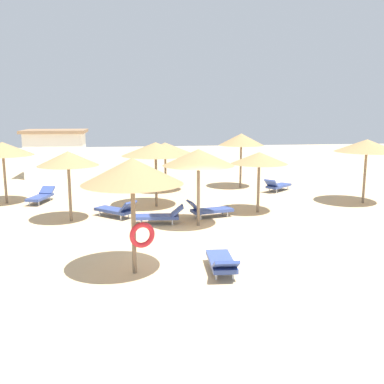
% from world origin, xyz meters
% --- Properties ---
extents(ground_plane, '(80.00, 80.00, 0.00)m').
position_xyz_m(ground_plane, '(0.00, 0.00, 0.00)').
color(ground_plane, '#D1B284').
extents(parasol_0, '(2.68, 2.68, 2.90)m').
position_xyz_m(parasol_0, '(0.16, 2.48, 2.58)').
color(parasol_0, '#75604C').
rests_on(parasol_0, ground).
extents(parasol_1, '(2.38, 2.38, 2.59)m').
position_xyz_m(parasol_1, '(3.04, 4.27, 2.33)').
color(parasol_1, '#75604C').
rests_on(parasol_1, ground).
extents(parasol_2, '(2.53, 2.53, 3.04)m').
position_xyz_m(parasol_2, '(3.87, 10.39, 2.70)').
color(parasol_2, '#75604C').
rests_on(parasol_2, ground).
extents(parasol_3, '(2.76, 2.76, 2.87)m').
position_xyz_m(parasol_3, '(-8.12, 7.81, 2.56)').
color(parasol_3, '#75604C').
rests_on(parasol_3, ground).
extents(parasol_4, '(2.66, 2.66, 3.10)m').
position_xyz_m(parasol_4, '(-2.31, -2.11, 2.72)').
color(parasol_4, '#75604C').
rests_on(parasol_4, ground).
extents(parasol_5, '(2.35, 2.35, 2.75)m').
position_xyz_m(parasol_5, '(-4.70, 3.92, 2.46)').
color(parasol_5, '#75604C').
rests_on(parasol_5, ground).
extents(parasol_7, '(2.92, 2.92, 3.00)m').
position_xyz_m(parasol_7, '(8.50, 5.36, 2.70)').
color(parasol_7, '#75604C').
rests_on(parasol_7, ground).
extents(parasol_8, '(2.82, 2.82, 2.61)m').
position_xyz_m(parasol_8, '(-0.42, 9.96, 2.32)').
color(parasol_8, '#75604C').
rests_on(parasol_8, ground).
extents(parasol_9, '(3.04, 3.04, 2.91)m').
position_xyz_m(parasol_9, '(-1.18, 6.06, 2.61)').
color(parasol_9, '#75604C').
rests_on(parasol_9, ground).
extents(lounger_0, '(1.94, 0.80, 0.72)m').
position_xyz_m(lounger_0, '(-1.24, 2.93, 0.32)').
color(lounger_0, '#33478C').
rests_on(lounger_0, ground).
extents(lounger_1, '(1.97, 1.06, 0.76)m').
position_xyz_m(lounger_1, '(0.80, 3.67, 0.32)').
color(lounger_1, '#33478C').
rests_on(lounger_1, ground).
extents(lounger_2, '(1.84, 1.71, 0.74)m').
position_xyz_m(lounger_2, '(5.54, 8.89, 0.32)').
color(lounger_2, '#33478C').
rests_on(lounger_2, ground).
extents(lounger_3, '(1.11, 2.01, 0.65)m').
position_xyz_m(lounger_3, '(-6.53, 7.73, 0.31)').
color(lounger_3, '#33478C').
rests_on(lounger_3, ground).
extents(lounger_4, '(0.76, 1.94, 0.65)m').
position_xyz_m(lounger_4, '(0.00, -2.47, 0.31)').
color(lounger_4, '#33478C').
rests_on(lounger_4, ground).
extents(lounger_5, '(1.80, 1.75, 0.77)m').
position_xyz_m(lounger_5, '(-2.94, 4.21, 0.32)').
color(lounger_5, '#33478C').
rests_on(lounger_5, ground).
extents(bench_0, '(1.54, 0.62, 0.49)m').
position_xyz_m(bench_0, '(-1.72, 11.15, 0.35)').
color(bench_0, brown).
rests_on(bench_0, ground).
extents(beach_cabana, '(3.99, 3.26, 3.07)m').
position_xyz_m(beach_cabana, '(-7.09, 16.34, 1.56)').
color(beach_cabana, white).
rests_on(beach_cabana, ground).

